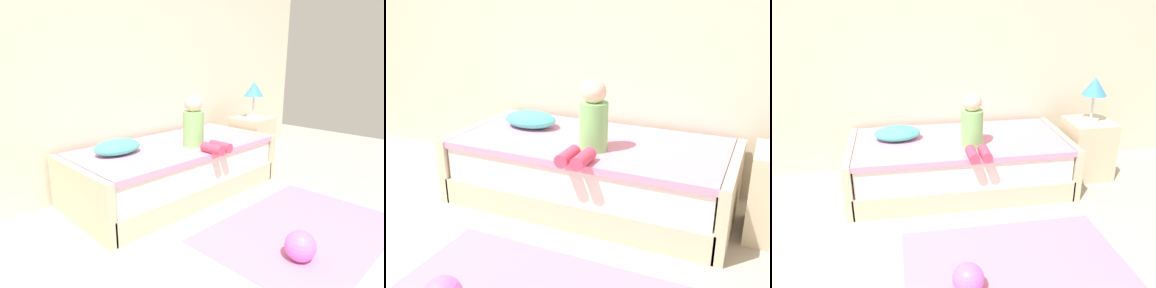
{
  "view_description": "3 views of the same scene",
  "coord_description": "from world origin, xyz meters",
  "views": [
    {
      "loc": [
        -1.46,
        -0.36,
        1.32
      ],
      "look_at": [
        0.61,
        1.75,
        0.55
      ],
      "focal_mm": 30.54,
      "sensor_mm": 36.0,
      "label": 1
    },
    {
      "loc": [
        1.79,
        -0.84,
        1.56
      ],
      "look_at": [
        0.61,
        1.75,
        0.55
      ],
      "focal_mm": 40.76,
      "sensor_mm": 36.0,
      "label": 2
    },
    {
      "loc": [
        0.03,
        -1.51,
        1.87
      ],
      "look_at": [
        0.61,
        1.75,
        0.55
      ],
      "focal_mm": 37.16,
      "sensor_mm": 36.0,
      "label": 3
    }
  ],
  "objects": [
    {
      "name": "child_figure",
      "position": [
        0.69,
        1.77,
        0.7
      ],
      "size": [
        0.2,
        0.51,
        0.5
      ],
      "color": "#7FC672",
      "rests_on": "bed"
    },
    {
      "name": "pillow",
      "position": [
        0.02,
        2.1,
        0.56
      ],
      "size": [
        0.44,
        0.3,
        0.13
      ],
      "primitive_type": "ellipsoid",
      "color": "#4CCCBC",
      "rests_on": "bed"
    },
    {
      "name": "wall_rear",
      "position": [
        0.0,
        2.6,
        1.45
      ],
      "size": [
        7.2,
        0.1,
        2.9
      ],
      "primitive_type": "cube",
      "color": "beige",
      "rests_on": "ground"
    },
    {
      "name": "bed",
      "position": [
        0.61,
        2.0,
        0.25
      ],
      "size": [
        2.11,
        1.0,
        0.5
      ],
      "color": "beige",
      "rests_on": "ground"
    }
  ]
}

